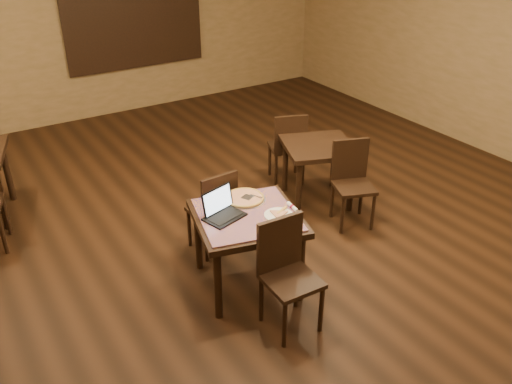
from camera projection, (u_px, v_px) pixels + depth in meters
ground at (281, 255)px, 5.59m from camera, size 10.00×10.00×0.00m
wall_back at (104, 23)px, 8.58m from camera, size 8.00×0.02×3.00m
mural at (134, 17)px, 8.76m from camera, size 2.34×0.05×1.64m
tiled_table at (247, 224)px, 4.88m from camera, size 1.12×1.12×0.76m
chair_main_near at (286, 268)px, 4.47m from camera, size 0.44×0.44×0.98m
chair_main_far at (215, 208)px, 5.41m from camera, size 0.42×0.42×0.92m
laptop at (221, 209)px, 4.78m from camera, size 0.40×0.35×0.24m
plate at (279, 215)px, 4.79m from camera, size 0.26×0.26×0.01m
pizza_slice at (279, 214)px, 4.79m from camera, size 0.25×0.25×0.02m
pizza_pan at (244, 199)px, 5.06m from camera, size 0.40×0.40×0.01m
pizza_whole at (244, 198)px, 5.05m from camera, size 0.37×0.37×0.03m
spatula at (247, 197)px, 5.04m from camera, size 0.19×0.24×0.01m
napkin_roll at (292, 207)px, 4.90m from camera, size 0.05×0.16×0.04m
other_table_a at (318, 154)px, 6.32m from camera, size 1.01×1.01×0.74m
other_table_a_chair_near at (352, 178)px, 5.96m from camera, size 0.53×0.53×0.95m
other_table_a_chair_far at (288, 144)px, 6.76m from camera, size 0.53×0.53×0.95m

